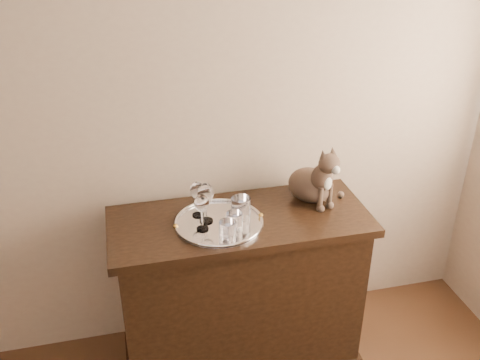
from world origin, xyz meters
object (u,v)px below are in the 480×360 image
object	(u,v)px
tray	(219,223)
wine_glass_c	(202,212)
wine_glass_a	(197,199)
tumbler_c	(241,208)
sideboard	(240,291)
tumbler_b	(227,230)
wine_glass_d	(206,203)
tumbler_a	(235,221)
cat	(311,171)

from	to	relation	value
tray	wine_glass_c	size ratio (longest dim) A/B	2.32
wine_glass_a	tumbler_c	distance (m)	0.20
sideboard	wine_glass_c	size ratio (longest dim) A/B	6.95
tumbler_b	tumbler_c	xyz separation A→B (m)	(0.09, 0.15, 0.01)
sideboard	wine_glass_d	bearing A→B (deg)	-178.70
sideboard	wine_glass_d	distance (m)	0.55
tumbler_a	cat	distance (m)	0.47
sideboard	tumbler_c	world-z (taller)	tumbler_c
wine_glass_d	tumbler_a	world-z (taller)	wine_glass_d
wine_glass_c	tumbler_b	world-z (taller)	wine_glass_c
tray	tumbler_a	size ratio (longest dim) A/B	4.95
tray	tumbler_a	distance (m)	0.10
sideboard	wine_glass_a	world-z (taller)	wine_glass_a
sideboard	tray	xyz separation A→B (m)	(-0.10, -0.03, 0.43)
tumbler_c	tumbler_a	bearing A→B (deg)	-119.29
wine_glass_a	wine_glass_d	size ratio (longest dim) A/B	0.90
sideboard	tumbler_a	xyz separation A→B (m)	(-0.05, -0.10, 0.47)
wine_glass_a	wine_glass_d	distance (m)	0.07
wine_glass_c	cat	size ratio (longest dim) A/B	0.56
tray	tumbler_c	distance (m)	0.12
wine_glass_d	cat	bearing A→B (deg)	10.18
sideboard	tray	world-z (taller)	tray
sideboard	cat	distance (m)	0.69
tray	wine_glass_d	world-z (taller)	wine_glass_d
sideboard	wine_glass_a	distance (m)	0.55
wine_glass_d	tumbler_c	size ratio (longest dim) A/B	1.93
wine_glass_c	wine_glass_d	size ratio (longest dim) A/B	0.90
tray	cat	size ratio (longest dim) A/B	1.30
sideboard	tumbler_a	bearing A→B (deg)	-116.47
wine_glass_d	tumbler_b	xyz separation A→B (m)	(0.06, -0.15, -0.06)
tray	tumbler_c	world-z (taller)	tumbler_c
tray	tumbler_b	xyz separation A→B (m)	(0.01, -0.13, 0.04)
tumbler_c	tumbler_b	bearing A→B (deg)	-122.21
tray	cat	distance (m)	0.51
tumbler_a	tumbler_c	world-z (taller)	tumbler_c
tray	wine_glass_d	xyz separation A→B (m)	(-0.05, 0.03, 0.10)
wine_glass_d	tumbler_c	distance (m)	0.16
cat	wine_glass_c	bearing A→B (deg)	176.45
tumbler_b	cat	world-z (taller)	cat
wine_glass_a	cat	size ratio (longest dim) A/B	0.56
sideboard	tray	bearing A→B (deg)	-163.92
sideboard	wine_glass_c	bearing A→B (deg)	-160.78
sideboard	wine_glass_d	world-z (taller)	wine_glass_d
sideboard	wine_glass_c	world-z (taller)	wine_glass_c
tumbler_b	wine_glass_d	bearing A→B (deg)	112.40
wine_glass_a	tumbler_a	xyz separation A→B (m)	(0.14, -0.15, -0.05)
wine_glass_d	tumbler_b	world-z (taller)	wine_glass_d
wine_glass_c	tumbler_c	xyz separation A→B (m)	(0.19, 0.06, -0.04)
wine_glass_a	tumbler_c	size ratio (longest dim) A/B	1.73
tumbler_a	cat	bearing A→B (deg)	24.11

